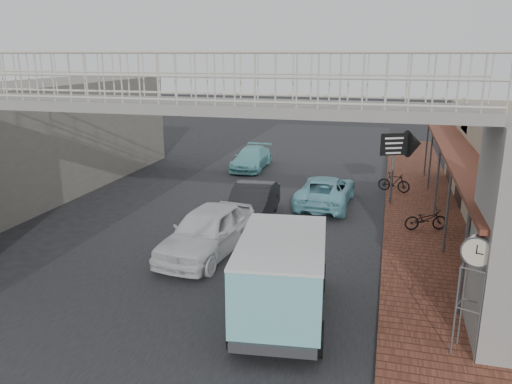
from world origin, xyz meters
The scene contains 14 objects.
ground centered at (0.00, 0.00, 0.00)m, with size 120.00×120.00×0.00m, color black.
road_strip centered at (0.00, 0.00, 0.01)m, with size 10.00×60.00×0.01m, color black.
sidewalk centered at (6.50, 3.00, 0.05)m, with size 3.00×40.00×0.10m, color brown.
footbridge centered at (0.00, -4.00, 3.18)m, with size 16.40×2.40×6.34m.
building_far_left centered at (-11.00, 6.00, 2.50)m, with size 5.00×14.00×5.00m, color gray.
white_hatchback centered at (-0.50, -0.86, 0.79)m, with size 1.86×4.63×1.58m, color white.
dark_sedan centered at (0.00, 2.80, 0.70)m, with size 1.49×4.26×1.40m, color black.
angkot_curb centered at (2.50, 5.56, 0.64)m, with size 2.11×4.58×1.27m, color #7AC5D5.
angkot_far centered at (-2.46, 11.54, 0.60)m, with size 1.68×4.13×1.20m, color #79CCD2.
angkot_van centered at (2.70, -4.28, 1.38)m, with size 2.49×4.65×2.18m.
motorcycle_near centered at (6.46, 3.11, 0.51)m, with size 0.54×1.55×0.82m, color black.
motorcycle_far centered at (5.34, 8.19, 0.55)m, with size 0.42×1.48×0.89m, color black.
street_clock centered at (6.85, -4.82, 2.32)m, with size 0.69×0.66×2.67m.
arrow_sign centered at (5.91, 6.51, 2.63)m, with size 1.88×1.30×3.14m.
Camera 1 is at (4.92, -15.09, 6.32)m, focal length 35.00 mm.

